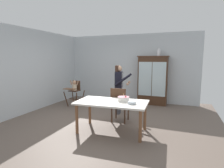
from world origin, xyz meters
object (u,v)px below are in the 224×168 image
at_px(china_cabinet, 153,80).
at_px(serving_bowl, 132,103).
at_px(adult_person, 119,83).
at_px(dining_chair_far_side, 119,103).
at_px(birthday_cake, 123,99).
at_px(dining_table, 112,105).
at_px(ceramic_vase, 159,53).
at_px(high_chair_with_toddler, 74,88).

distance_m(china_cabinet, serving_bowl, 3.09).
relative_size(adult_person, dining_chair_far_side, 1.59).
relative_size(china_cabinet, birthday_cake, 6.57).
bearing_deg(china_cabinet, dining_table, -99.27).
distance_m(china_cabinet, birthday_cake, 2.91).
distance_m(adult_person, birthday_cake, 1.42).
bearing_deg(adult_person, china_cabinet, -35.58).
height_order(ceramic_vase, dining_chair_far_side, ceramic_vase).
distance_m(adult_person, dining_chair_far_side, 0.91).
xyz_separation_m(high_chair_with_toddler, dining_chair_far_side, (2.10, -1.06, -0.10)).
bearing_deg(high_chair_with_toddler, adult_person, -8.42).
distance_m(china_cabinet, high_chair_with_toddler, 2.95).
bearing_deg(adult_person, ceramic_vase, -40.71).
bearing_deg(china_cabinet, birthday_cake, -94.91).
distance_m(birthday_cake, dining_chair_far_side, 0.64).
distance_m(dining_table, dining_chair_far_side, 0.67).
bearing_deg(adult_person, birthday_cake, -165.83).
xyz_separation_m(high_chair_with_toddler, birthday_cake, (2.39, -1.59, 0.14)).
bearing_deg(ceramic_vase, high_chair_with_toddler, -155.18).
xyz_separation_m(china_cabinet, adult_person, (-0.80, -1.60, 0.04)).
distance_m(ceramic_vase, birthday_cake, 3.15).
height_order(birthday_cake, serving_bowl, birthday_cake).
bearing_deg(serving_bowl, high_chair_with_toddler, 146.06).
height_order(birthday_cake, dining_chair_far_side, dining_chair_far_side).
xyz_separation_m(china_cabinet, birthday_cake, (-0.25, -2.89, -0.13)).
bearing_deg(adult_person, serving_bowl, -160.42).
height_order(ceramic_vase, dining_table, ceramic_vase).
xyz_separation_m(ceramic_vase, birthday_cake, (-0.44, -2.90, -1.16)).
xyz_separation_m(adult_person, dining_table, (0.31, -1.43, -0.32)).
distance_m(serving_bowl, dining_chair_far_side, 0.93).
bearing_deg(ceramic_vase, china_cabinet, -178.88).
height_order(china_cabinet, high_chair_with_toddler, china_cabinet).
bearing_deg(serving_bowl, dining_chair_far_side, 127.05).
bearing_deg(dining_table, china_cabinet, 80.73).
xyz_separation_m(ceramic_vase, high_chair_with_toddler, (-2.83, -1.31, -1.30)).
xyz_separation_m(high_chair_with_toddler, dining_table, (2.14, -1.73, -0.00)).
distance_m(high_chair_with_toddler, serving_bowl, 3.19).
bearing_deg(high_chair_with_toddler, china_cabinet, 26.92).
bearing_deg(dining_chair_far_side, birthday_cake, 117.45).
relative_size(serving_bowl, dining_chair_far_side, 0.19).
bearing_deg(dining_chair_far_side, china_cabinet, -103.92).
distance_m(china_cabinet, ceramic_vase, 1.05).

